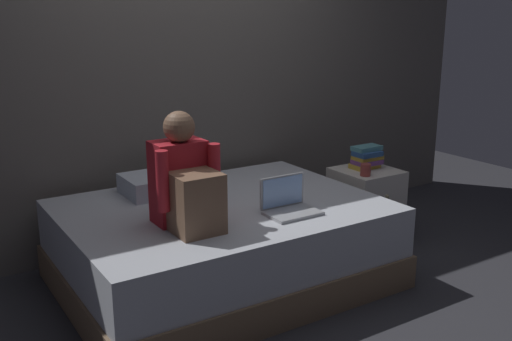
{
  "coord_description": "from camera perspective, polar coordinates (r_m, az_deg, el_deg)",
  "views": [
    {
      "loc": [
        -1.93,
        -2.81,
        1.71
      ],
      "look_at": [
        -0.07,
        0.1,
        0.78
      ],
      "focal_mm": 41.08,
      "sensor_mm": 36.0,
      "label": 1
    }
  ],
  "objects": [
    {
      "name": "wall_back",
      "position": [
        4.46,
        -7.01,
        10.29
      ],
      "size": [
        5.6,
        0.1,
        2.7
      ],
      "primitive_type": "cube",
      "color": "#605B56",
      "rests_on": "ground_plane"
    },
    {
      "name": "ground_plane",
      "position": [
        3.81,
        1.7,
        -11.62
      ],
      "size": [
        8.0,
        8.0,
        0.0
      ],
      "primitive_type": "plane",
      "color": "#2D2D33"
    },
    {
      "name": "pillow",
      "position": [
        4.03,
        -8.83,
        -1.16
      ],
      "size": [
        0.56,
        0.36,
        0.13
      ],
      "primitive_type": "cube",
      "color": "silver",
      "rests_on": "bed"
    },
    {
      "name": "laptop",
      "position": [
        3.58,
        3.17,
        -3.28
      ],
      "size": [
        0.32,
        0.23,
        0.22
      ],
      "color": "#9EA0A5",
      "rests_on": "bed"
    },
    {
      "name": "book_stack",
      "position": [
        4.55,
        10.72,
        1.25
      ],
      "size": [
        0.24,
        0.16,
        0.17
      ],
      "color": "gold",
      "rests_on": "nightstand"
    },
    {
      "name": "nightstand",
      "position": [
        4.61,
        10.6,
        -3.31
      ],
      "size": [
        0.44,
        0.46,
        0.56
      ],
      "color": "beige",
      "rests_on": "ground_plane"
    },
    {
      "name": "mug",
      "position": [
        4.35,
        10.62,
        0.07
      ],
      "size": [
        0.08,
        0.08,
        0.09
      ],
      "primitive_type": "cylinder",
      "color": "#933833",
      "rests_on": "nightstand"
    },
    {
      "name": "bed",
      "position": [
        3.84,
        -3.3,
        -7.13
      ],
      "size": [
        2.0,
        1.5,
        0.53
      ],
      "color": "#7A6047",
      "rests_on": "ground_plane"
    },
    {
      "name": "person_sitting",
      "position": [
        3.33,
        -6.88,
        -1.26
      ],
      "size": [
        0.39,
        0.44,
        0.66
      ],
      "color": "#B21E28",
      "rests_on": "bed"
    }
  ]
}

